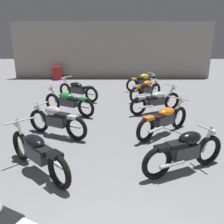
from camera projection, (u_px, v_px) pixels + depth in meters
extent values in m
cube|color=#9E998E|center=(112.00, 51.00, 15.39)|extent=(12.97, 0.24, 3.60)
cube|color=black|center=(3.00, 220.00, 2.65)|extent=(0.47, 0.40, 0.10)
torus|color=black|center=(20.00, 146.00, 5.16)|extent=(0.56, 0.55, 0.67)
torus|color=black|center=(58.00, 172.00, 4.16)|extent=(0.56, 0.55, 0.67)
cylinder|color=silver|center=(20.00, 134.00, 5.02)|extent=(0.24, 0.24, 0.66)
cube|color=#38383D|center=(37.00, 153.00, 4.63)|extent=(0.64, 0.63, 0.28)
ellipsoid|color=black|center=(33.00, 141.00, 4.63)|extent=(0.65, 0.65, 0.22)
cube|color=black|center=(42.00, 150.00, 4.44)|extent=(0.45, 0.45, 0.10)
cube|color=black|center=(54.00, 155.00, 4.14)|extent=(0.34, 0.34, 0.08)
cylinder|color=silver|center=(20.00, 121.00, 4.88)|extent=(0.50, 0.51, 0.04)
sphere|color=white|center=(16.00, 124.00, 5.05)|extent=(0.14, 0.14, 0.14)
cylinder|color=silver|center=(57.00, 165.00, 4.42)|extent=(0.44, 0.44, 0.07)
torus|color=black|center=(38.00, 121.00, 6.72)|extent=(0.65, 0.40, 0.67)
torus|color=black|center=(76.00, 128.00, 6.16)|extent=(0.65, 0.40, 0.67)
cylinder|color=silver|center=(40.00, 113.00, 6.61)|extent=(0.25, 0.17, 0.56)
cube|color=#38383D|center=(56.00, 121.00, 6.41)|extent=(0.62, 0.48, 0.28)
ellipsoid|color=#B7B7BC|center=(52.00, 111.00, 6.37)|extent=(0.59, 0.49, 0.26)
cube|color=black|center=(62.00, 115.00, 6.25)|extent=(0.47, 0.40, 0.10)
cube|color=#B7B7BC|center=(72.00, 117.00, 6.11)|extent=(0.34, 0.31, 0.08)
cylinder|color=silver|center=(40.00, 104.00, 6.50)|extent=(0.25, 0.44, 0.04)
sphere|color=white|center=(35.00, 107.00, 6.62)|extent=(0.14, 0.14, 0.14)
cylinder|color=silver|center=(71.00, 126.00, 6.38)|extent=(0.52, 0.31, 0.07)
torus|color=black|center=(52.00, 102.00, 8.66)|extent=(0.64, 0.42, 0.67)
torus|color=black|center=(85.00, 108.00, 7.97)|extent=(0.64, 0.42, 0.67)
cylinder|color=silver|center=(53.00, 94.00, 8.53)|extent=(0.27, 0.19, 0.66)
cube|color=#38383D|center=(68.00, 102.00, 8.28)|extent=(0.69, 0.53, 0.28)
ellipsoid|color=#197F33|center=(65.00, 96.00, 8.26)|extent=(0.68, 0.57, 0.22)
cube|color=black|center=(72.00, 99.00, 8.14)|extent=(0.47, 0.40, 0.10)
cube|color=#197F33|center=(82.00, 99.00, 7.92)|extent=(0.34, 0.31, 0.08)
cylinder|color=silver|center=(54.00, 86.00, 8.41)|extent=(0.36, 0.61, 0.04)
sphere|color=white|center=(50.00, 89.00, 8.54)|extent=(0.14, 0.14, 0.14)
cylinder|color=silver|center=(81.00, 107.00, 8.20)|extent=(0.51, 0.33, 0.07)
torus|color=black|center=(65.00, 90.00, 10.63)|extent=(0.62, 0.46, 0.67)
torus|color=black|center=(91.00, 95.00, 9.85)|extent=(0.62, 0.46, 0.67)
cylinder|color=silver|center=(65.00, 84.00, 10.49)|extent=(0.27, 0.21, 0.66)
cube|color=#38383D|center=(77.00, 90.00, 10.21)|extent=(0.68, 0.56, 0.28)
ellipsoid|color=black|center=(75.00, 85.00, 10.19)|extent=(0.68, 0.60, 0.22)
cube|color=black|center=(81.00, 88.00, 10.05)|extent=(0.47, 0.42, 0.10)
cube|color=black|center=(89.00, 87.00, 9.81)|extent=(0.34, 0.32, 0.08)
cylinder|color=silver|center=(66.00, 77.00, 10.37)|extent=(0.40, 0.59, 0.04)
sphere|color=white|center=(63.00, 79.00, 10.51)|extent=(0.14, 0.14, 0.14)
cylinder|color=silver|center=(88.00, 94.00, 10.09)|extent=(0.50, 0.36, 0.07)
torus|color=black|center=(207.00, 150.00, 4.97)|extent=(0.66, 0.38, 0.67)
torus|color=black|center=(156.00, 163.00, 4.45)|extent=(0.66, 0.38, 0.67)
cylinder|color=silver|center=(206.00, 139.00, 4.86)|extent=(0.25, 0.16, 0.56)
cube|color=#38383D|center=(184.00, 152.00, 4.68)|extent=(0.62, 0.45, 0.28)
ellipsoid|color=black|center=(189.00, 138.00, 4.64)|extent=(0.59, 0.47, 0.26)
cube|color=black|center=(176.00, 145.00, 4.53)|extent=(0.46, 0.38, 0.10)
cube|color=black|center=(162.00, 148.00, 4.40)|extent=(0.34, 0.30, 0.08)
cylinder|color=silver|center=(205.00, 128.00, 4.76)|extent=(0.23, 0.45, 0.04)
sphere|color=white|center=(212.00, 132.00, 4.87)|extent=(0.14, 0.14, 0.14)
cylinder|color=silver|center=(171.00, 164.00, 4.45)|extent=(0.53, 0.29, 0.07)
torus|color=black|center=(178.00, 117.00, 7.00)|extent=(0.58, 0.52, 0.67)
torus|color=black|center=(145.00, 130.00, 6.06)|extent=(0.58, 0.52, 0.67)
cylinder|color=silver|center=(177.00, 108.00, 6.86)|extent=(0.25, 0.23, 0.66)
cube|color=#38383D|center=(163.00, 120.00, 6.50)|extent=(0.65, 0.61, 0.28)
ellipsoid|color=orange|center=(166.00, 112.00, 6.50)|extent=(0.66, 0.64, 0.22)
cube|color=black|center=(158.00, 117.00, 6.32)|extent=(0.46, 0.44, 0.10)
cube|color=orange|center=(148.00, 118.00, 6.03)|extent=(0.34, 0.33, 0.08)
cylinder|color=silver|center=(177.00, 98.00, 6.73)|extent=(0.47, 0.54, 0.04)
sphere|color=white|center=(181.00, 101.00, 6.89)|extent=(0.14, 0.14, 0.14)
cylinder|color=silver|center=(155.00, 130.00, 6.13)|extent=(0.46, 0.41, 0.07)
torus|color=black|center=(171.00, 101.00, 8.81)|extent=(0.65, 0.40, 0.67)
torus|color=black|center=(137.00, 106.00, 8.16)|extent=(0.65, 0.40, 0.67)
cylinder|color=silver|center=(170.00, 93.00, 8.68)|extent=(0.28, 0.19, 0.66)
cube|color=#38383D|center=(155.00, 101.00, 8.46)|extent=(0.70, 0.51, 0.28)
ellipsoid|color=#B7B7BC|center=(158.00, 95.00, 8.43)|extent=(0.68, 0.56, 0.22)
cube|color=black|center=(150.00, 98.00, 8.32)|extent=(0.47, 0.39, 0.10)
cube|color=#B7B7BC|center=(140.00, 98.00, 8.12)|extent=(0.34, 0.30, 0.08)
cylinder|color=silver|center=(169.00, 85.00, 8.56)|extent=(0.34, 0.62, 0.04)
sphere|color=white|center=(173.00, 88.00, 8.69)|extent=(0.14, 0.14, 0.14)
cylinder|color=silver|center=(145.00, 107.00, 8.17)|extent=(0.52, 0.31, 0.07)
torus|color=black|center=(154.00, 90.00, 10.65)|extent=(0.58, 0.52, 0.67)
torus|color=black|center=(135.00, 95.00, 9.84)|extent=(0.58, 0.52, 0.67)
cylinder|color=silver|center=(154.00, 85.00, 10.53)|extent=(0.23, 0.21, 0.56)
cube|color=#38383D|center=(145.00, 90.00, 10.22)|extent=(0.59, 0.56, 0.28)
ellipsoid|color=orange|center=(147.00, 83.00, 10.19)|extent=(0.58, 0.55, 0.26)
cube|color=black|center=(142.00, 86.00, 10.02)|extent=(0.46, 0.44, 0.10)
cube|color=orange|center=(136.00, 87.00, 9.81)|extent=(0.34, 0.33, 0.08)
cylinder|color=silver|center=(153.00, 79.00, 10.41)|extent=(0.34, 0.39, 0.04)
sphere|color=white|center=(156.00, 81.00, 10.57)|extent=(0.14, 0.14, 0.14)
cylinder|color=silver|center=(141.00, 95.00, 9.91)|extent=(0.46, 0.41, 0.07)
torus|color=black|center=(152.00, 83.00, 12.46)|extent=(0.64, 0.42, 0.67)
torus|color=black|center=(131.00, 85.00, 11.86)|extent=(0.64, 0.42, 0.67)
cylinder|color=silver|center=(151.00, 78.00, 12.34)|extent=(0.25, 0.18, 0.56)
cube|color=#38383D|center=(142.00, 82.00, 12.13)|extent=(0.62, 0.48, 0.28)
ellipsoid|color=yellow|center=(143.00, 76.00, 12.09)|extent=(0.59, 0.49, 0.26)
cube|color=black|center=(138.00, 78.00, 11.97)|extent=(0.47, 0.40, 0.10)
cube|color=yellow|center=(133.00, 79.00, 11.82)|extent=(0.34, 0.31, 0.08)
cylinder|color=silver|center=(150.00, 73.00, 12.24)|extent=(0.26, 0.44, 0.04)
sphere|color=white|center=(153.00, 75.00, 12.37)|extent=(0.14, 0.14, 0.14)
cylinder|color=silver|center=(137.00, 85.00, 11.87)|extent=(0.52, 0.32, 0.07)
cylinder|color=red|center=(56.00, 73.00, 15.20)|extent=(0.56, 0.56, 0.85)
torus|color=red|center=(56.00, 71.00, 15.15)|extent=(0.59, 0.59, 0.03)
torus|color=red|center=(57.00, 76.00, 15.25)|extent=(0.59, 0.59, 0.03)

